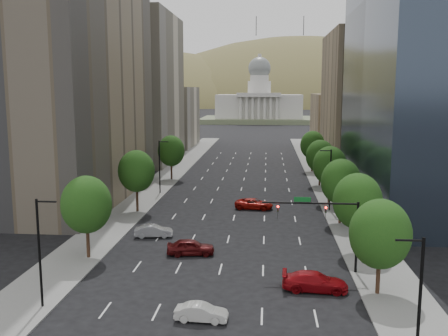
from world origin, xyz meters
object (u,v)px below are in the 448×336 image
(car_red_near, at_px, (315,281))
(traffic_signal, at_px, (331,220))
(car_white, at_px, (201,312))
(car_maroon, at_px, (191,247))
(capitol, at_px, (259,106))
(car_red_far, at_px, (254,204))
(car_silver, at_px, (154,231))

(car_red_near, bearing_deg, traffic_signal, -18.72)
(car_white, relative_size, car_red_near, 0.71)
(car_red_near, distance_m, car_maroon, 15.01)
(capitol, xyz_separation_m, car_red_far, (2.59, -194.30, -7.80))
(car_silver, bearing_deg, capitol, -10.38)
(car_maroon, bearing_deg, car_red_far, -23.51)
(car_maroon, distance_m, car_red_far, 22.21)
(traffic_signal, height_order, car_silver, traffic_signal)
(capitol, distance_m, car_maroon, 215.81)
(car_maroon, bearing_deg, traffic_signal, -113.51)
(car_white, bearing_deg, car_silver, 24.86)
(car_silver, height_order, car_red_far, car_red_far)
(car_red_near, xyz_separation_m, car_red_far, (-6.14, 29.94, -0.06))
(car_silver, bearing_deg, car_maroon, -146.36)
(traffic_signal, relative_size, car_maroon, 1.81)
(car_white, height_order, car_red_near, car_red_near)
(traffic_signal, height_order, car_red_near, traffic_signal)
(car_white, xyz_separation_m, car_maroon, (-3.14, 15.23, 0.19))
(traffic_signal, relative_size, car_red_near, 1.60)
(car_white, relative_size, car_silver, 0.90)
(traffic_signal, bearing_deg, car_red_near, -111.60)
(capitol, bearing_deg, car_red_far, -89.24)
(traffic_signal, height_order, car_maroon, traffic_signal)
(traffic_signal, xyz_separation_m, car_red_far, (-7.94, 25.41, -4.40))
(traffic_signal, xyz_separation_m, car_white, (-10.96, -11.16, -4.51))
(car_red_near, xyz_separation_m, car_silver, (-17.66, 14.64, -0.09))
(car_red_near, bearing_deg, car_white, 128.76)
(car_red_near, bearing_deg, car_red_far, 14.47)
(car_maroon, xyz_separation_m, car_red_far, (6.16, 21.34, -0.08))
(traffic_signal, bearing_deg, car_red_far, 107.35)
(car_white, distance_m, car_maroon, 15.55)
(traffic_signal, bearing_deg, car_white, -134.46)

